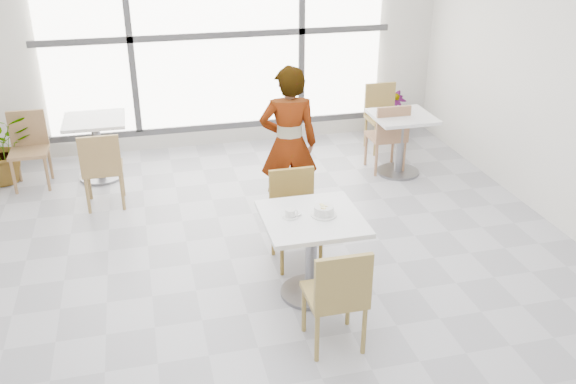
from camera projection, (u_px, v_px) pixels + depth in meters
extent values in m
plane|color=#9E9EA5|center=(280.00, 279.00, 5.56)|extent=(7.00, 7.00, 0.00)
plane|color=silver|center=(217.00, 34.00, 7.98)|extent=(6.00, 0.00, 6.00)
cube|color=white|center=(218.00, 35.00, 7.93)|extent=(4.40, 0.04, 2.40)
cube|color=#3F3F42|center=(218.00, 35.00, 7.90)|extent=(4.60, 0.05, 0.08)
cube|color=#3F3F42|center=(130.00, 40.00, 7.67)|extent=(0.08, 0.05, 2.40)
cube|color=#3F3F42|center=(302.00, 31.00, 8.14)|extent=(0.08, 0.05, 2.40)
cube|color=#3F3F42|center=(223.00, 126.00, 8.43)|extent=(4.60, 0.05, 0.08)
cube|color=silver|center=(312.00, 219.00, 5.04)|extent=(0.80, 0.80, 0.04)
cylinder|color=slate|center=(311.00, 258.00, 5.20)|extent=(0.10, 0.10, 0.71)
cylinder|color=slate|center=(311.00, 292.00, 5.35)|extent=(0.52, 0.52, 0.03)
cube|color=olive|center=(334.00, 295.00, 4.59)|extent=(0.42, 0.42, 0.04)
cube|color=olive|center=(344.00, 283.00, 4.33)|extent=(0.42, 0.04, 0.42)
cylinder|color=olive|center=(348.00, 303.00, 4.89)|extent=(0.04, 0.04, 0.41)
cylinder|color=olive|center=(364.00, 331.00, 4.57)|extent=(0.04, 0.04, 0.41)
cylinder|color=olive|center=(304.00, 309.00, 4.81)|extent=(0.04, 0.04, 0.41)
cylinder|color=olive|center=(317.00, 338.00, 4.49)|extent=(0.04, 0.04, 0.41)
cube|color=olive|center=(297.00, 221.00, 5.64)|extent=(0.42, 0.42, 0.04)
cube|color=olive|center=(292.00, 190.00, 5.70)|extent=(0.42, 0.04, 0.42)
cylinder|color=olive|center=(282.00, 255.00, 5.54)|extent=(0.04, 0.04, 0.41)
cylinder|color=olive|center=(273.00, 236.00, 5.85)|extent=(0.04, 0.04, 0.41)
cylinder|color=olive|center=(321.00, 250.00, 5.61)|extent=(0.04, 0.04, 0.41)
cylinder|color=olive|center=(310.00, 231.00, 5.93)|extent=(0.04, 0.04, 0.41)
cylinder|color=silver|center=(324.00, 215.00, 5.04)|extent=(0.21, 0.21, 0.01)
cylinder|color=silver|center=(324.00, 210.00, 5.03)|extent=(0.16, 0.16, 0.07)
torus|color=silver|center=(324.00, 207.00, 5.01)|extent=(0.16, 0.16, 0.01)
cylinder|color=tan|center=(324.00, 210.00, 5.03)|extent=(0.14, 0.14, 0.05)
cylinder|color=beige|center=(322.00, 205.00, 5.04)|extent=(0.03, 0.03, 0.02)
cylinder|color=beige|center=(325.00, 208.00, 5.00)|extent=(0.03, 0.03, 0.01)
cylinder|color=beige|center=(321.00, 204.00, 5.04)|extent=(0.03, 0.03, 0.02)
cylinder|color=#F8E9A0|center=(324.00, 208.00, 4.98)|extent=(0.03, 0.03, 0.01)
cylinder|color=beige|center=(323.00, 208.00, 5.01)|extent=(0.03, 0.03, 0.01)
cylinder|color=#F4E99D|center=(325.00, 207.00, 5.02)|extent=(0.03, 0.03, 0.02)
cylinder|color=#F3E49D|center=(326.00, 206.00, 5.02)|extent=(0.03, 0.03, 0.02)
cylinder|color=beige|center=(322.00, 208.00, 4.98)|extent=(0.03, 0.03, 0.01)
cylinder|color=#EDE499|center=(322.00, 205.00, 5.02)|extent=(0.03, 0.03, 0.02)
cylinder|color=beige|center=(323.00, 210.00, 4.97)|extent=(0.03, 0.03, 0.02)
cylinder|color=white|center=(290.00, 217.00, 5.02)|extent=(0.13, 0.13, 0.01)
cylinder|color=white|center=(290.00, 213.00, 5.00)|extent=(0.08, 0.08, 0.06)
torus|color=white|center=(295.00, 212.00, 5.01)|extent=(0.05, 0.01, 0.05)
cylinder|color=black|center=(290.00, 210.00, 4.99)|extent=(0.07, 0.07, 0.00)
cube|color=#BABABF|center=(297.00, 216.00, 5.01)|extent=(0.09, 0.05, 0.00)
sphere|color=#BABABF|center=(300.00, 215.00, 5.03)|extent=(0.02, 0.02, 0.02)
imported|color=black|center=(289.00, 144.00, 6.32)|extent=(0.64, 0.46, 1.63)
cube|color=silver|center=(94.00, 120.00, 7.26)|extent=(0.70, 0.70, 0.04)
cylinder|color=slate|center=(98.00, 150.00, 7.42)|extent=(0.10, 0.10, 0.71)
cylinder|color=slate|center=(102.00, 176.00, 7.56)|extent=(0.52, 0.52, 0.03)
cube|color=silver|center=(402.00, 117.00, 7.39)|extent=(0.70, 0.70, 0.04)
cylinder|color=slate|center=(400.00, 146.00, 7.55)|extent=(0.10, 0.10, 0.71)
cylinder|color=slate|center=(398.00, 172.00, 7.69)|extent=(0.52, 0.52, 0.03)
cube|color=olive|center=(103.00, 169.00, 6.73)|extent=(0.42, 0.42, 0.04)
cube|color=olive|center=(100.00, 155.00, 6.46)|extent=(0.42, 0.04, 0.42)
cylinder|color=olive|center=(122.00, 179.00, 7.02)|extent=(0.04, 0.04, 0.41)
cylinder|color=olive|center=(122.00, 192.00, 6.71)|extent=(0.04, 0.04, 0.41)
cylinder|color=olive|center=(89.00, 182.00, 6.94)|extent=(0.04, 0.04, 0.41)
cylinder|color=olive|center=(88.00, 196.00, 6.63)|extent=(0.04, 0.04, 0.41)
cube|color=olive|center=(29.00, 152.00, 7.17)|extent=(0.42, 0.42, 0.04)
cube|color=olive|center=(28.00, 128.00, 7.23)|extent=(0.42, 0.04, 0.42)
cylinder|color=olive|center=(14.00, 177.00, 7.07)|extent=(0.04, 0.04, 0.41)
cylinder|color=olive|center=(18.00, 165.00, 7.38)|extent=(0.04, 0.04, 0.41)
cylinder|color=olive|center=(47.00, 174.00, 7.14)|extent=(0.04, 0.04, 0.41)
cylinder|color=olive|center=(50.00, 163.00, 7.46)|extent=(0.04, 0.04, 0.41)
cube|color=#9A6D4C|center=(386.00, 137.00, 7.63)|extent=(0.42, 0.42, 0.04)
cube|color=#9A6D4C|center=(393.00, 124.00, 7.36)|extent=(0.42, 0.04, 0.42)
cylinder|color=#9A6D4C|center=(392.00, 147.00, 7.92)|extent=(0.04, 0.04, 0.41)
cylinder|color=#9A6D4C|center=(404.00, 158.00, 7.61)|extent=(0.04, 0.04, 0.41)
cylinder|color=#9A6D4C|center=(366.00, 150.00, 7.84)|extent=(0.04, 0.04, 0.41)
cylinder|color=#9A6D4C|center=(376.00, 160.00, 7.53)|extent=(0.04, 0.04, 0.41)
cube|color=olive|center=(384.00, 119.00, 8.23)|extent=(0.42, 0.42, 0.04)
cube|color=olive|center=(380.00, 98.00, 8.29)|extent=(0.42, 0.04, 0.42)
cylinder|color=olive|center=(375.00, 141.00, 8.12)|extent=(0.04, 0.04, 0.41)
cylinder|color=olive|center=(366.00, 132.00, 8.44)|extent=(0.04, 0.04, 0.41)
cylinder|color=olive|center=(401.00, 139.00, 8.20)|extent=(0.04, 0.04, 0.41)
cylinder|color=olive|center=(390.00, 130.00, 8.52)|extent=(0.04, 0.04, 0.41)
imported|color=#557E44|center=(1.00, 148.00, 7.30)|extent=(0.90, 0.82, 0.85)
imported|color=#427542|center=(392.00, 114.00, 8.73)|extent=(0.48, 0.48, 0.67)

